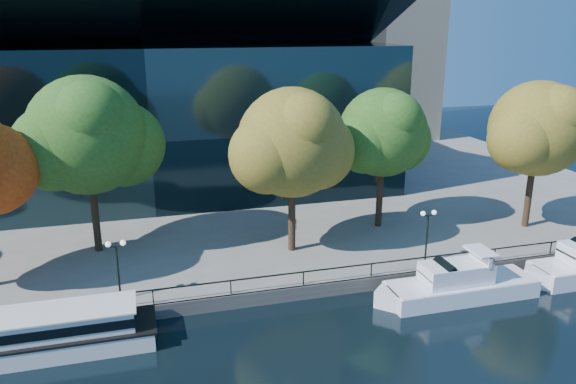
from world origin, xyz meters
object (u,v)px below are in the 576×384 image
object	(u,v)px
tree_3	(294,145)
lamp_2	(428,224)
tree_2	(90,138)
lamp_1	(117,256)
tour_boat	(17,335)
tree_4	(385,134)
tree_5	(539,131)
cruiser_near	(456,284)

from	to	relation	value
tree_3	lamp_2	world-z (taller)	tree_3
tree_2	lamp_1	distance (m)	10.72
tour_boat	tree_3	world-z (taller)	tree_3
tour_boat	tree_4	distance (m)	30.82
lamp_1	tree_5	bearing A→B (deg)	7.40
cruiser_near	tree_2	xyz separation A→B (m)	(-23.55, 12.84, 8.93)
tour_boat	tree_5	size ratio (longest dim) A/B	1.25
tree_2	lamp_2	distance (m)	25.75
tree_4	lamp_2	xyz separation A→B (m)	(0.03, -7.98, -5.17)
lamp_1	lamp_2	xyz separation A→B (m)	(21.93, 0.00, 0.00)
tree_2	lamp_1	size ratio (longest dim) A/B	3.37
lamp_1	tree_4	bearing A→B (deg)	20.02
lamp_1	lamp_2	size ratio (longest dim) A/B	1.00
cruiser_near	lamp_2	size ratio (longest dim) A/B	2.89
tree_3	tree_4	distance (m)	9.35
tree_4	tree_3	bearing A→B (deg)	-160.17
cruiser_near	tree_4	distance (m)	14.53
tree_3	lamp_2	bearing A→B (deg)	-28.59
cruiser_near	tree_5	xyz separation A→B (m)	(12.30, 8.54, 8.43)
tour_boat	lamp_2	xyz separation A→B (m)	(27.52, 3.52, 2.70)
tree_3	lamp_2	xyz separation A→B (m)	(8.82, -4.81, -5.44)
lamp_1	lamp_2	bearing A→B (deg)	0.00
tree_5	tree_4	bearing A→B (deg)	164.15
tree_2	tree_5	size ratio (longest dim) A/B	1.07
cruiser_near	lamp_2	distance (m)	5.03
tree_3	lamp_1	world-z (taller)	tree_3
cruiser_near	tree_4	size ratio (longest dim) A/B	0.97
cruiser_near	lamp_1	world-z (taller)	lamp_1
lamp_1	tree_3	bearing A→B (deg)	20.14
tree_3	tree_5	world-z (taller)	tree_3
tree_4	lamp_2	size ratio (longest dim) A/B	2.99
tour_boat	lamp_2	size ratio (longest dim) A/B	3.94
cruiser_near	tree_3	distance (m)	15.12
tree_2	tree_4	distance (m)	23.46
lamp_2	tree_4	bearing A→B (deg)	90.19
tree_5	cruiser_near	bearing A→B (deg)	-145.23
lamp_1	lamp_2	world-z (taller)	same
tree_5	lamp_1	xyz separation A→B (m)	(-34.32, -4.46, -5.50)
tour_boat	lamp_2	bearing A→B (deg)	7.29
tree_2	lamp_2	size ratio (longest dim) A/B	3.37
tree_3	lamp_1	bearing A→B (deg)	-159.86
tree_5	lamp_1	distance (m)	35.05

